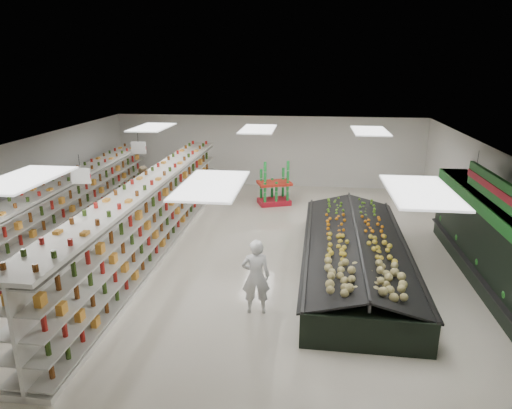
# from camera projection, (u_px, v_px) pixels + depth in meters

# --- Properties ---
(floor) EXTENTS (16.00, 16.00, 0.00)m
(floor) POSITION_uv_depth(u_px,v_px,m) (243.00, 253.00, 13.74)
(floor) COLOR beige
(floor) RESTS_ON ground
(ceiling) EXTENTS (14.00, 16.00, 0.02)m
(ceiling) POSITION_uv_depth(u_px,v_px,m) (242.00, 147.00, 12.79)
(ceiling) COLOR white
(ceiling) RESTS_ON wall_back
(wall_back) EXTENTS (14.00, 0.02, 3.20)m
(wall_back) POSITION_uv_depth(u_px,v_px,m) (268.00, 151.00, 20.85)
(wall_back) COLOR silver
(wall_back) RESTS_ON floor
(wall_front) EXTENTS (14.00, 0.02, 3.20)m
(wall_front) POSITION_uv_depth(u_px,v_px,m) (148.00, 387.00, 5.68)
(wall_front) COLOR silver
(wall_front) RESTS_ON floor
(wall_left) EXTENTS (0.02, 16.00, 3.20)m
(wall_left) POSITION_uv_depth(u_px,v_px,m) (18.00, 194.00, 14.06)
(wall_left) COLOR silver
(wall_left) RESTS_ON floor
(wall_right) EXTENTS (0.02, 16.00, 3.20)m
(wall_right) POSITION_uv_depth(u_px,v_px,m) (495.00, 211.00, 12.47)
(wall_right) COLOR silver
(wall_right) RESTS_ON floor
(produce_wall_case) EXTENTS (0.93, 8.00, 2.20)m
(produce_wall_case) POSITION_uv_depth(u_px,v_px,m) (496.00, 243.00, 11.21)
(produce_wall_case) COLOR black
(produce_wall_case) RESTS_ON floor
(aisle_sign_near) EXTENTS (0.52, 0.06, 0.75)m
(aisle_sign_near) POSITION_uv_depth(u_px,v_px,m) (81.00, 176.00, 11.46)
(aisle_sign_near) COLOR white
(aisle_sign_near) RESTS_ON ceiling
(aisle_sign_far) EXTENTS (0.52, 0.06, 0.75)m
(aisle_sign_far) POSITION_uv_depth(u_px,v_px,m) (139.00, 148.00, 15.25)
(aisle_sign_far) COLOR white
(aisle_sign_far) RESTS_ON ceiling
(hortifruti_banner) EXTENTS (0.12, 3.20, 0.95)m
(hortifruti_banner) POSITION_uv_depth(u_px,v_px,m) (492.00, 187.00, 10.82)
(hortifruti_banner) COLOR #1C6A22
(hortifruti_banner) RESTS_ON ceiling
(gondola_left) EXTENTS (1.17, 11.72, 2.03)m
(gondola_left) POSITION_uv_depth(u_px,v_px,m) (74.00, 209.00, 14.76)
(gondola_left) COLOR silver
(gondola_left) RESTS_ON floor
(gondola_center) EXTENTS (1.03, 13.00, 2.25)m
(gondola_center) POSITION_uv_depth(u_px,v_px,m) (152.00, 219.00, 13.49)
(gondola_center) COLOR silver
(gondola_center) RESTS_ON floor
(produce_island) EXTENTS (2.96, 7.77, 1.15)m
(produce_island) POSITION_uv_depth(u_px,v_px,m) (355.00, 252.00, 12.44)
(produce_island) COLOR black
(produce_island) RESTS_ON floor
(soda_endcap) EXTENTS (1.52, 1.27, 1.65)m
(soda_endcap) POSITION_uv_depth(u_px,v_px,m) (274.00, 185.00, 18.22)
(soda_endcap) COLOR red
(soda_endcap) RESTS_ON floor
(shopper_main) EXTENTS (0.70, 0.51, 1.78)m
(shopper_main) POSITION_uv_depth(u_px,v_px,m) (256.00, 277.00, 10.22)
(shopper_main) COLOR white
(shopper_main) RESTS_ON floor
(shopper_background) EXTENTS (0.89, 1.03, 1.81)m
(shopper_background) POSITION_uv_depth(u_px,v_px,m) (146.00, 189.00, 17.18)
(shopper_background) COLOR #95845C
(shopper_background) RESTS_ON floor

